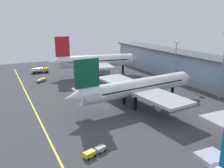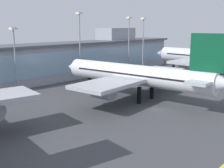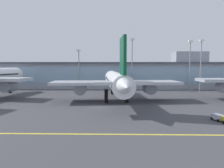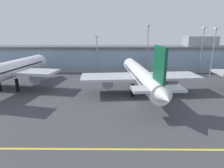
# 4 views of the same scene
# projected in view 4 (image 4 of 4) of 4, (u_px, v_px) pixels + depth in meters

# --- Properties ---
(ground_plane) EXTENTS (193.97, 193.97, 0.00)m
(ground_plane) POSITION_uv_depth(u_px,v_px,m) (131.00, 104.00, 55.69)
(ground_plane) COLOR #424247
(taxiway_centreline_stripe) EXTENTS (155.18, 0.50, 0.01)m
(taxiway_centreline_stripe) POSITION_uv_depth(u_px,v_px,m) (141.00, 149.00, 34.55)
(taxiway_centreline_stripe) COLOR yellow
(taxiway_centreline_stripe) RESTS_ON ground
(terminal_building) EXTENTS (141.55, 14.00, 18.47)m
(terminal_building) POSITION_uv_depth(u_px,v_px,m) (126.00, 58.00, 101.39)
(terminal_building) COLOR #9399A3
(terminal_building) RESTS_ON ground
(airliner_near_left) EXTENTS (34.89, 48.55, 20.39)m
(airliner_near_left) POSITION_uv_depth(u_px,v_px,m) (11.00, 70.00, 68.34)
(airliner_near_left) COLOR black
(airliner_near_left) RESTS_ON ground
(airliner_near_right) EXTENTS (41.31, 52.19, 17.86)m
(airliner_near_right) POSITION_uv_depth(u_px,v_px,m) (141.00, 75.00, 63.71)
(airliner_near_right) COLOR black
(airliner_near_right) RESTS_ON ground
(apron_light_mast_west) EXTENTS (1.80, 1.80, 19.02)m
(apron_light_mast_west) POSITION_uv_depth(u_px,v_px,m) (97.00, 48.00, 92.16)
(apron_light_mast_west) COLOR gray
(apron_light_mast_west) RESTS_ON ground
(apron_light_mast_centre) EXTENTS (1.80, 1.80, 22.73)m
(apron_light_mast_centre) POSITION_uv_depth(u_px,v_px,m) (214.00, 45.00, 85.62)
(apron_light_mast_centre) COLOR gray
(apron_light_mast_centre) RESTS_ON ground
(apron_light_mast_east) EXTENTS (1.80, 1.80, 24.09)m
(apron_light_mast_east) POSITION_uv_depth(u_px,v_px,m) (148.00, 42.00, 91.21)
(apron_light_mast_east) COLOR gray
(apron_light_mast_east) RESTS_ON ground
(apron_light_mast_far_east) EXTENTS (1.80, 1.80, 23.08)m
(apron_light_mast_far_east) POSITION_uv_depth(u_px,v_px,m) (202.00, 44.00, 90.71)
(apron_light_mast_far_east) COLOR gray
(apron_light_mast_far_east) RESTS_ON ground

